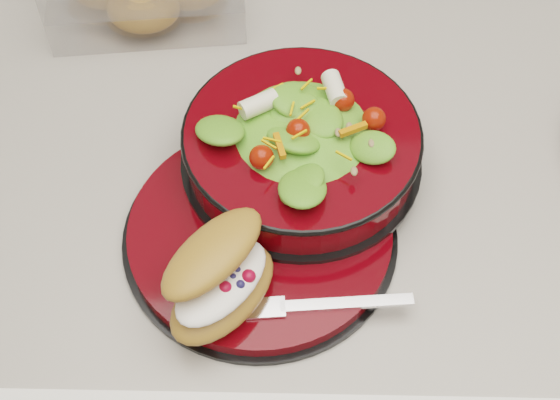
{
  "coord_description": "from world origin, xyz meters",
  "views": [
    {
      "loc": [
        0.03,
        -0.61,
        1.58
      ],
      "look_at": [
        0.03,
        -0.16,
        0.94
      ],
      "focal_mm": 50.0,
      "sensor_mm": 36.0,
      "label": 1
    }
  ],
  "objects_px": {
    "island_counter": "(266,290)",
    "dinner_plate": "(261,233)",
    "salad_bowl": "(302,139)",
    "croissant": "(222,278)",
    "fork": "(323,305)"
  },
  "relations": [
    {
      "from": "island_counter",
      "to": "dinner_plate",
      "type": "xyz_separation_m",
      "value": [
        0.01,
        -0.18,
        0.46
      ]
    },
    {
      "from": "island_counter",
      "to": "salad_bowl",
      "type": "height_order",
      "value": "salad_bowl"
    },
    {
      "from": "island_counter",
      "to": "dinner_plate",
      "type": "bearing_deg",
      "value": -88.1
    },
    {
      "from": "island_counter",
      "to": "fork",
      "type": "xyz_separation_m",
      "value": [
        0.07,
        -0.27,
        0.47
      ]
    },
    {
      "from": "island_counter",
      "to": "dinner_plate",
      "type": "distance_m",
      "value": 0.49
    },
    {
      "from": "salad_bowl",
      "to": "croissant",
      "type": "height_order",
      "value": "salad_bowl"
    },
    {
      "from": "island_counter",
      "to": "croissant",
      "type": "distance_m",
      "value": 0.57
    },
    {
      "from": "dinner_plate",
      "to": "fork",
      "type": "relative_size",
      "value": 1.75
    },
    {
      "from": "island_counter",
      "to": "dinner_plate",
      "type": "relative_size",
      "value": 4.41
    },
    {
      "from": "island_counter",
      "to": "croissant",
      "type": "height_order",
      "value": "croissant"
    },
    {
      "from": "dinner_plate",
      "to": "fork",
      "type": "xyz_separation_m",
      "value": [
        0.06,
        -0.09,
        0.01
      ]
    },
    {
      "from": "croissant",
      "to": "fork",
      "type": "distance_m",
      "value": 0.1
    },
    {
      "from": "salad_bowl",
      "to": "fork",
      "type": "xyz_separation_m",
      "value": [
        0.02,
        -0.17,
        -0.04
      ]
    },
    {
      "from": "island_counter",
      "to": "salad_bowl",
      "type": "bearing_deg",
      "value": -64.46
    },
    {
      "from": "salad_bowl",
      "to": "croissant",
      "type": "bearing_deg",
      "value": -113.8
    }
  ]
}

